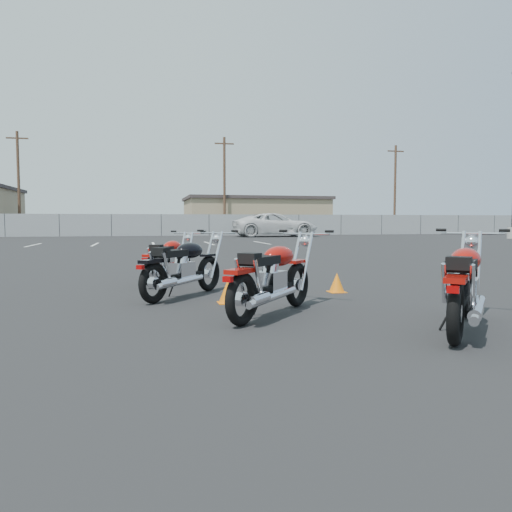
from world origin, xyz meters
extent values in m
plane|color=black|center=(0.00, 0.00, 0.00)|extent=(120.00, 120.00, 0.00)
torus|color=black|center=(-0.77, 3.20, 0.29)|extent=(0.37, 0.57, 0.59)
cylinder|color=silver|center=(-0.77, 3.20, 0.29)|extent=(0.16, 0.18, 0.16)
torus|color=black|center=(-1.44, 1.95, 0.29)|extent=(0.37, 0.57, 0.59)
cylinder|color=silver|center=(-1.44, 1.95, 0.29)|extent=(0.16, 0.18, 0.16)
cube|color=black|center=(-1.10, 2.58, 0.33)|extent=(0.57, 0.95, 0.06)
cube|color=silver|center=(-1.12, 2.53, 0.39)|extent=(0.42, 0.46, 0.29)
cylinder|color=silver|center=(-1.12, 2.53, 0.57)|extent=(0.29, 0.31, 0.26)
ellipsoid|color=#980F09|center=(-1.02, 2.73, 0.70)|extent=(0.53, 0.64, 0.25)
cube|color=black|center=(-1.24, 2.32, 0.69)|extent=(0.48, 0.59, 0.10)
cube|color=black|center=(-1.36, 2.10, 0.72)|extent=(0.27, 0.26, 0.12)
cube|color=#980F09|center=(-1.45, 1.93, 0.60)|extent=(0.35, 0.45, 0.05)
cube|color=#980F09|center=(-0.77, 3.20, 0.60)|extent=(0.27, 0.35, 0.04)
cylinder|color=silver|center=(-1.26, 2.02, 0.54)|extent=(0.13, 0.18, 0.38)
cylinder|color=silver|center=(-1.47, 2.14, 0.54)|extent=(0.13, 0.18, 0.38)
cylinder|color=silver|center=(-1.10, 2.24, 0.27)|extent=(0.59, 0.99, 0.13)
cylinder|color=silver|center=(-1.25, 1.97, 0.29)|extent=(0.27, 0.36, 0.13)
cylinder|color=silver|center=(-0.63, 3.26, 0.61)|extent=(0.22, 0.36, 0.77)
cylinder|color=silver|center=(-0.79, 3.35, 0.61)|extent=(0.22, 0.36, 0.77)
sphere|color=silver|center=(-0.64, 3.44, 0.86)|extent=(0.21, 0.21, 0.16)
cylinder|color=silver|center=(-0.63, 3.46, 0.96)|extent=(0.62, 0.35, 0.03)
cylinder|color=black|center=(-0.33, 3.28, 1.00)|extent=(0.12, 0.09, 0.04)
cylinder|color=black|center=(-0.94, 3.61, 1.00)|extent=(0.12, 0.09, 0.04)
cylinder|color=black|center=(-1.27, 2.55, 0.15)|extent=(0.15, 0.09, 0.29)
cube|color=#990505|center=(-1.57, 1.71, 0.54)|extent=(0.11, 0.10, 0.06)
torus|color=black|center=(-0.49, 1.29, 0.31)|extent=(0.49, 0.54, 0.62)
cylinder|color=silver|center=(-0.49, 1.29, 0.31)|extent=(0.18, 0.19, 0.16)
torus|color=black|center=(-1.46, 0.16, 0.31)|extent=(0.49, 0.54, 0.62)
cylinder|color=silver|center=(-1.46, 0.16, 0.31)|extent=(0.18, 0.19, 0.16)
cube|color=black|center=(-0.97, 0.73, 0.35)|extent=(0.78, 0.88, 0.06)
cube|color=silver|center=(-1.00, 0.69, 0.41)|extent=(0.47, 0.48, 0.31)
cylinder|color=silver|center=(-1.00, 0.69, 0.60)|extent=(0.32, 0.33, 0.27)
ellipsoid|color=black|center=(-0.85, 0.87, 0.74)|extent=(0.63, 0.66, 0.26)
cube|color=black|center=(-1.17, 0.49, 0.72)|extent=(0.57, 0.60, 0.10)
cube|color=black|center=(-1.34, 0.30, 0.76)|extent=(0.29, 0.29, 0.12)
cube|color=black|center=(-1.47, 0.15, 0.63)|extent=(0.42, 0.45, 0.05)
cube|color=black|center=(-0.49, 1.29, 0.63)|extent=(0.33, 0.35, 0.04)
cylinder|color=silver|center=(-1.26, 0.20, 0.56)|extent=(0.16, 0.18, 0.40)
cylinder|color=silver|center=(-1.45, 0.36, 0.56)|extent=(0.16, 0.18, 0.40)
cylinder|color=silver|center=(-1.05, 0.39, 0.29)|extent=(0.81, 0.92, 0.13)
cylinder|color=silver|center=(-1.26, 0.14, 0.31)|extent=(0.33, 0.36, 0.14)
cylinder|color=silver|center=(-0.34, 1.32, 0.64)|extent=(0.30, 0.34, 0.81)
cylinder|color=silver|center=(-0.48, 1.44, 0.64)|extent=(0.30, 0.34, 0.81)
sphere|color=silver|center=(-0.30, 1.51, 0.90)|extent=(0.23, 0.23, 0.16)
cylinder|color=silver|center=(-0.29, 1.52, 1.01)|extent=(0.57, 0.49, 0.03)
cylinder|color=black|center=(-0.03, 1.28, 1.05)|extent=(0.12, 0.11, 0.04)
cylinder|color=black|center=(-0.57, 1.74, 1.05)|extent=(0.12, 0.11, 0.04)
cylinder|color=black|center=(-1.15, 0.74, 0.15)|extent=(0.14, 0.12, 0.31)
cube|color=#990505|center=(-1.64, -0.06, 0.56)|extent=(0.12, 0.11, 0.06)
torus|color=black|center=(0.53, -0.56, 0.32)|extent=(0.51, 0.54, 0.63)
cylinder|color=silver|center=(0.53, -0.56, 0.32)|extent=(0.19, 0.20, 0.17)
torus|color=black|center=(-0.50, -1.69, 0.32)|extent=(0.51, 0.54, 0.63)
cylinder|color=silver|center=(-0.50, -1.69, 0.32)|extent=(0.19, 0.20, 0.17)
cube|color=black|center=(0.02, -1.12, 0.36)|extent=(0.82, 0.89, 0.06)
cube|color=silver|center=(-0.02, -1.16, 0.42)|extent=(0.49, 0.49, 0.32)
cylinder|color=silver|center=(-0.02, -1.16, 0.61)|extent=(0.33, 0.34, 0.28)
ellipsoid|color=#980F09|center=(0.15, -0.98, 0.76)|extent=(0.65, 0.67, 0.27)
cube|color=black|center=(-0.19, -1.36, 0.74)|extent=(0.59, 0.61, 0.11)
cube|color=black|center=(-0.37, -1.55, 0.78)|extent=(0.30, 0.30, 0.13)
cube|color=#980F09|center=(-0.51, -1.70, 0.65)|extent=(0.44, 0.45, 0.05)
cube|color=#980F09|center=(0.53, -0.56, 0.65)|extent=(0.34, 0.36, 0.04)
cylinder|color=silver|center=(-0.30, -1.66, 0.58)|extent=(0.17, 0.18, 0.41)
cylinder|color=silver|center=(-0.48, -1.49, 0.58)|extent=(0.17, 0.18, 0.41)
cylinder|color=silver|center=(-0.07, -1.47, 0.29)|extent=(0.85, 0.92, 0.13)
cylinder|color=silver|center=(-0.30, -1.72, 0.32)|extent=(0.34, 0.36, 0.14)
cylinder|color=silver|center=(0.69, -0.53, 0.65)|extent=(0.32, 0.34, 0.83)
cylinder|color=silver|center=(0.55, -0.40, 0.65)|extent=(0.32, 0.34, 0.83)
sphere|color=silver|center=(0.73, -0.34, 0.92)|extent=(0.24, 0.24, 0.17)
cylinder|color=silver|center=(0.74, -0.33, 1.03)|extent=(0.56, 0.52, 0.03)
cylinder|color=black|center=(1.00, -0.59, 1.07)|extent=(0.12, 0.11, 0.04)
cylinder|color=black|center=(0.46, -0.10, 1.07)|extent=(0.12, 0.11, 0.04)
cylinder|color=black|center=(-0.16, -1.10, 0.16)|extent=(0.14, 0.13, 0.32)
cube|color=#990505|center=(-0.69, -1.90, 0.58)|extent=(0.12, 0.12, 0.06)
torus|color=black|center=(2.36, -1.87, 0.32)|extent=(0.51, 0.57, 0.65)
cylinder|color=silver|center=(2.36, -1.87, 0.32)|extent=(0.19, 0.20, 0.17)
torus|color=black|center=(1.35, -3.07, 0.32)|extent=(0.51, 0.57, 0.65)
cylinder|color=silver|center=(1.35, -3.07, 0.32)|extent=(0.19, 0.20, 0.17)
cube|color=black|center=(1.85, -2.47, 0.37)|extent=(0.81, 0.94, 0.06)
cube|color=silver|center=(1.82, -2.51, 0.43)|extent=(0.50, 0.51, 0.32)
cylinder|color=silver|center=(1.82, -2.51, 0.63)|extent=(0.34, 0.35, 0.29)
ellipsoid|color=#980F09|center=(1.98, -2.32, 0.78)|extent=(0.66, 0.69, 0.28)
cube|color=black|center=(1.65, -2.72, 0.76)|extent=(0.60, 0.63, 0.11)
cube|color=black|center=(1.47, -2.92, 0.80)|extent=(0.31, 0.30, 0.13)
cube|color=#980F09|center=(1.34, -3.08, 0.66)|extent=(0.44, 0.47, 0.05)
cube|color=#980F09|center=(2.36, -1.87, 0.66)|extent=(0.34, 0.37, 0.04)
cylinder|color=silver|center=(1.55, -3.03, 0.59)|extent=(0.17, 0.19, 0.42)
cylinder|color=silver|center=(1.36, -2.86, 0.59)|extent=(0.17, 0.19, 0.42)
cylinder|color=silver|center=(1.78, -2.83, 0.30)|extent=(0.84, 0.97, 0.14)
cylinder|color=silver|center=(1.55, -3.09, 0.32)|extent=(0.35, 0.38, 0.14)
cylinder|color=silver|center=(2.52, -1.84, 0.67)|extent=(0.31, 0.36, 0.85)
cylinder|color=silver|center=(2.37, -1.71, 0.67)|extent=(0.31, 0.36, 0.85)
sphere|color=silver|center=(2.55, -1.64, 0.95)|extent=(0.24, 0.24, 0.17)
cylinder|color=silver|center=(2.57, -1.62, 1.06)|extent=(0.60, 0.51, 0.03)
cylinder|color=black|center=(2.84, -1.88, 1.10)|extent=(0.12, 0.11, 0.04)
cylinder|color=black|center=(2.27, -1.40, 1.10)|extent=(0.12, 0.11, 0.04)
cylinder|color=black|center=(1.67, -2.45, 0.16)|extent=(0.15, 0.13, 0.32)
cube|color=#990505|center=(1.15, -3.30, 0.59)|extent=(0.12, 0.12, 0.06)
cone|color=orange|center=(1.64, 0.67, 0.17)|extent=(0.26, 0.26, 0.32)
cube|color=orange|center=(1.64, 0.67, 0.01)|extent=(0.28, 0.28, 0.01)
cone|color=orange|center=(-0.38, -0.04, 0.18)|extent=(0.27, 0.27, 0.33)
cube|color=orange|center=(-0.38, -0.04, 0.01)|extent=(0.29, 0.29, 0.01)
cylinder|color=#9B9A93|center=(23.74, 22.74, 0.40)|extent=(0.70, 0.70, 0.80)
cube|color=gray|center=(0.00, 35.00, 0.90)|extent=(80.00, 0.04, 1.80)
cylinder|color=black|center=(-12.00, 35.00, 0.90)|extent=(0.06, 0.06, 1.80)
cylinder|color=black|center=(-8.00, 35.00, 0.90)|extent=(0.06, 0.06, 1.80)
cylinder|color=black|center=(-4.00, 35.00, 0.90)|extent=(0.06, 0.06, 1.80)
cylinder|color=black|center=(0.00, 35.00, 0.90)|extent=(0.06, 0.06, 1.80)
cylinder|color=black|center=(4.00, 35.00, 0.90)|extent=(0.06, 0.06, 1.80)
cylinder|color=black|center=(8.00, 35.00, 0.90)|extent=(0.06, 0.06, 1.80)
cylinder|color=black|center=(12.00, 35.00, 0.90)|extent=(0.06, 0.06, 1.80)
cylinder|color=black|center=(16.00, 35.00, 0.90)|extent=(0.06, 0.06, 1.80)
cylinder|color=black|center=(20.00, 35.00, 0.90)|extent=(0.06, 0.06, 1.80)
cylinder|color=black|center=(24.00, 35.00, 0.90)|extent=(0.06, 0.06, 1.80)
cylinder|color=black|center=(28.00, 35.00, 0.90)|extent=(0.06, 0.06, 1.80)
cylinder|color=black|center=(32.00, 35.00, 0.90)|extent=(0.06, 0.06, 1.80)
cube|color=#978361|center=(10.00, 44.00, 1.70)|extent=(14.00, 9.00, 3.40)
cube|color=#3B3231|center=(10.00, 44.00, 3.55)|extent=(14.40, 9.40, 0.30)
cylinder|color=#422C1E|center=(-12.00, 40.00, 4.50)|extent=(0.24, 0.24, 9.00)
cube|color=#422C1E|center=(-12.00, 40.00, 8.40)|extent=(1.80, 0.12, 0.12)
cylinder|color=#422C1E|center=(6.00, 39.00, 4.50)|extent=(0.24, 0.24, 9.00)
cube|color=#422C1E|center=(6.00, 39.00, 8.40)|extent=(1.80, 0.12, 0.12)
cylinder|color=#422C1E|center=(24.00, 40.00, 4.50)|extent=(0.24, 0.24, 9.00)
cube|color=#422C1E|center=(24.00, 40.00, 8.40)|extent=(1.80, 0.12, 0.12)
cube|color=silver|center=(-7.00, 20.00, 0.00)|extent=(0.12, 4.00, 0.01)
cube|color=silver|center=(-4.00, 20.00, 0.00)|extent=(0.12, 4.00, 0.01)
cube|color=silver|center=(-1.00, 20.00, 0.00)|extent=(0.12, 4.00, 0.01)
cube|color=silver|center=(2.00, 20.00, 0.00)|extent=(0.12, 4.00, 0.01)
cube|color=silver|center=(5.00, 20.00, 0.00)|extent=(0.12, 4.00, 0.01)
imported|color=silver|center=(8.71, 30.81, 1.46)|extent=(3.19, 7.72, 2.92)
camera|label=1|loc=(-1.62, -7.30, 1.22)|focal=35.00mm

